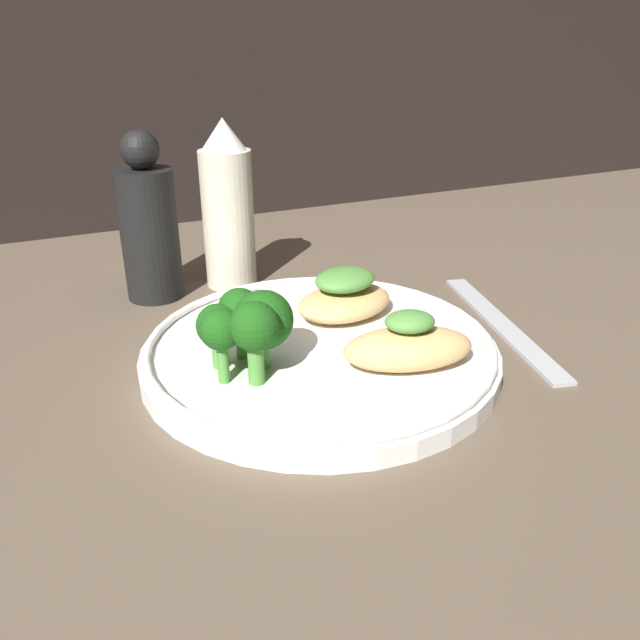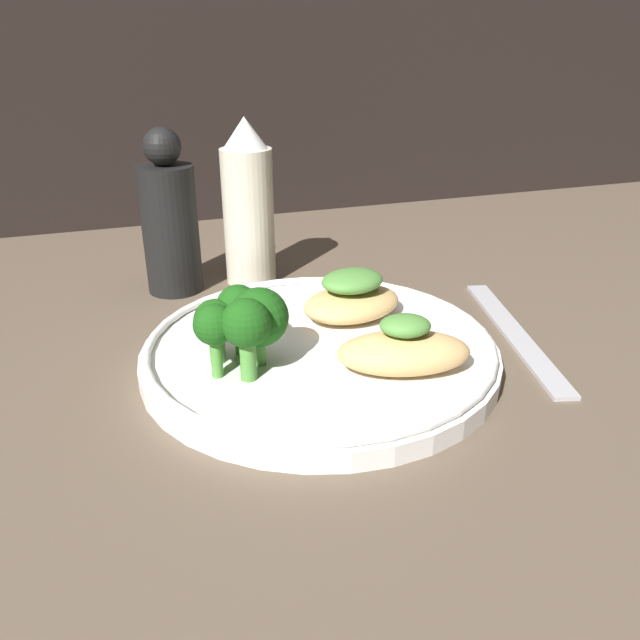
% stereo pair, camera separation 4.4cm
% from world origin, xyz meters
% --- Properties ---
extents(ground_plane, '(1.80, 1.80, 0.01)m').
position_xyz_m(ground_plane, '(0.00, 0.00, -0.01)').
color(ground_plane, brown).
extents(plate, '(0.26, 0.26, 0.02)m').
position_xyz_m(plate, '(0.00, 0.00, 0.01)').
color(plate, white).
rests_on(plate, ground_plane).
extents(grilled_meat_front, '(0.10, 0.07, 0.04)m').
position_xyz_m(grilled_meat_front, '(0.04, -0.05, 0.03)').
color(grilled_meat_front, tan).
rests_on(grilled_meat_front, plate).
extents(grilled_meat_middle, '(0.09, 0.07, 0.04)m').
position_xyz_m(grilled_meat_middle, '(0.04, 0.04, 0.03)').
color(grilled_meat_middle, tan).
rests_on(grilled_meat_middle, plate).
extents(broccoli_bunch, '(0.06, 0.07, 0.06)m').
position_xyz_m(broccoli_bunch, '(-0.06, -0.01, 0.05)').
color(broccoli_bunch, '#4C8E38').
rests_on(broccoli_bunch, plate).
extents(sauce_bottle, '(0.05, 0.05, 0.15)m').
position_xyz_m(sauce_bottle, '(-0.01, 0.18, 0.07)').
color(sauce_bottle, beige).
rests_on(sauce_bottle, ground_plane).
extents(pepper_grinder, '(0.05, 0.05, 0.15)m').
position_xyz_m(pepper_grinder, '(-0.08, 0.18, 0.07)').
color(pepper_grinder, black).
rests_on(pepper_grinder, ground_plane).
extents(fork, '(0.07, 0.20, 0.01)m').
position_xyz_m(fork, '(0.16, -0.01, 0.00)').
color(fork, '#B2B2B7').
rests_on(fork, ground_plane).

